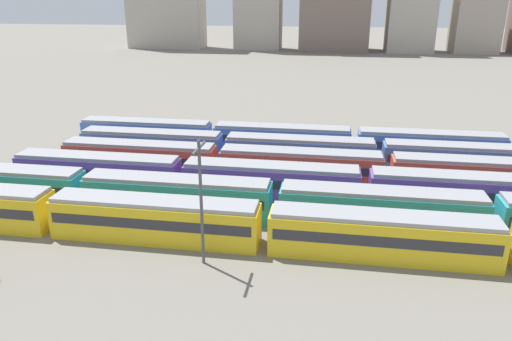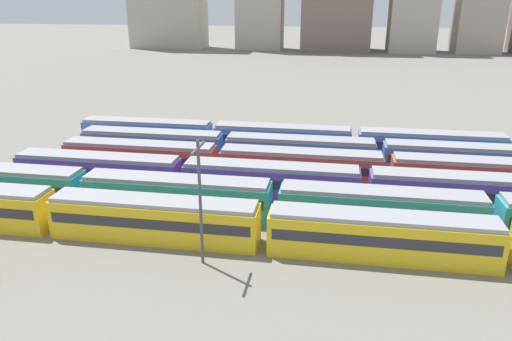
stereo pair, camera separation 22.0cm
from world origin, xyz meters
TOP-DOWN VIEW (x-y plane):
  - ground_plane at (0.00, 13.00)m, footprint 600.00×600.00m
  - train_track_0 at (17.42, 0.00)m, footprint 74.70×3.06m
  - train_track_1 at (36.59, 5.20)m, footprint 112.50×3.06m
  - train_track_2 at (35.47, 10.40)m, footprint 93.60×3.06m
  - train_track_3 at (38.10, 15.60)m, footprint 93.60×3.06m
  - train_track_4 at (28.18, 20.80)m, footprint 74.70×3.06m
  - train_track_5 at (16.00, 26.00)m, footprint 55.80×3.06m
  - catenary_pole_0 at (13.05, -3.20)m, footprint 0.24×3.20m
  - distant_building_4 at (72.42, 158.67)m, footprint 15.81×14.48m

SIDE VIEW (x-z plane):
  - ground_plane at x=0.00m, z-range 0.00..0.00m
  - train_track_5 at x=16.00m, z-range 0.03..3.78m
  - train_track_0 at x=17.42m, z-range 0.03..3.78m
  - train_track_1 at x=36.59m, z-range 0.03..3.78m
  - train_track_2 at x=35.47m, z-range 0.03..3.78m
  - train_track_3 at x=38.10m, z-range 0.03..3.78m
  - train_track_4 at x=28.18m, z-range 0.03..3.78m
  - catenary_pole_0 at x=13.05m, z-range 0.55..10.63m
  - distant_building_4 at x=72.42m, z-range 0.00..20.69m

